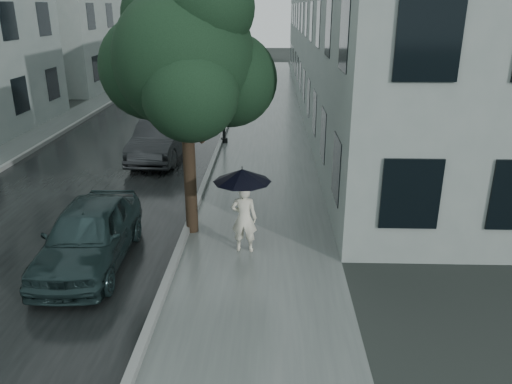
{
  "coord_description": "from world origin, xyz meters",
  "views": [
    {
      "loc": [
        0.46,
        -8.07,
        5.18
      ],
      "look_at": [
        0.13,
        2.3,
        1.3
      ],
      "focal_mm": 35.0,
      "sensor_mm": 36.0,
      "label": 1
    }
  ],
  "objects_px": {
    "car_near": "(89,234)",
    "car_far": "(161,139)",
    "pedestrian": "(244,218)",
    "street_tree": "(185,57)",
    "lamp_post": "(219,64)"
  },
  "relations": [
    {
      "from": "street_tree",
      "to": "car_near",
      "type": "xyz_separation_m",
      "value": [
        -1.9,
        -1.81,
        -3.46
      ]
    },
    {
      "from": "pedestrian",
      "to": "car_far",
      "type": "relative_size",
      "value": 0.37
    },
    {
      "from": "street_tree",
      "to": "car_far",
      "type": "relative_size",
      "value": 1.43
    },
    {
      "from": "street_tree",
      "to": "lamp_post",
      "type": "height_order",
      "value": "street_tree"
    },
    {
      "from": "car_near",
      "to": "car_far",
      "type": "distance_m",
      "value": 7.88
    },
    {
      "from": "lamp_post",
      "to": "pedestrian",
      "type": "bearing_deg",
      "value": -84.59
    },
    {
      "from": "pedestrian",
      "to": "street_tree",
      "type": "relative_size",
      "value": 0.26
    },
    {
      "from": "street_tree",
      "to": "car_near",
      "type": "bearing_deg",
      "value": -136.46
    },
    {
      "from": "car_far",
      "to": "pedestrian",
      "type": "bearing_deg",
      "value": -62.51
    },
    {
      "from": "car_far",
      "to": "lamp_post",
      "type": "bearing_deg",
      "value": 51.93
    },
    {
      "from": "street_tree",
      "to": "lamp_post",
      "type": "xyz_separation_m",
      "value": [
        -0.15,
        8.31,
        -1.04
      ]
    },
    {
      "from": "car_near",
      "to": "car_far",
      "type": "bearing_deg",
      "value": 89.27
    },
    {
      "from": "pedestrian",
      "to": "car_far",
      "type": "xyz_separation_m",
      "value": [
        -3.38,
        7.2,
        -0.08
      ]
    },
    {
      "from": "street_tree",
      "to": "pedestrian",
      "type": "bearing_deg",
      "value": -40.21
    },
    {
      "from": "pedestrian",
      "to": "lamp_post",
      "type": "distance_m",
      "value": 9.82
    }
  ]
}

